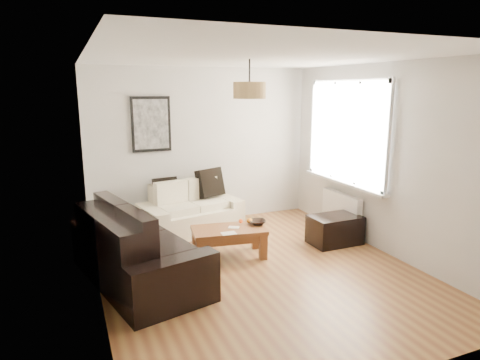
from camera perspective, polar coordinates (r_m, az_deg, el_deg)
name	(u,v)px	position (r m, az deg, el deg)	size (l,w,h in m)	color
floor	(258,270)	(5.45, 2.48, -12.11)	(4.50, 4.50, 0.00)	brown
ceiling	(260,57)	(4.98, 2.77, 16.30)	(3.80, 4.50, 0.00)	white
wall_back	(202,146)	(7.13, -5.13, 4.57)	(3.80, 0.04, 2.60)	silver
wall_front	(393,224)	(3.23, 19.98, -5.59)	(3.80, 0.04, 2.60)	silver
wall_left	(92,183)	(4.59, -19.36, -0.36)	(0.04, 4.50, 2.60)	silver
wall_right	(385,159)	(6.10, 19.00, 2.65)	(0.04, 4.50, 2.60)	silver
window_bay	(347,132)	(6.65, 14.36, 6.29)	(0.14, 1.90, 1.60)	white
radiator	(341,209)	(6.86, 13.55, -3.90)	(0.10, 0.90, 0.52)	white
poster	(151,124)	(6.85, -11.97, 7.41)	(0.62, 0.04, 0.87)	black
pendant_shade	(249,90)	(5.24, 1.29, 12.06)	(0.40, 0.40, 0.20)	tan
loveseat_cream	(191,208)	(6.77, -6.67, -3.81)	(1.54, 0.84, 0.76)	beige
sofa_leather	(138,246)	(5.16, -13.63, -8.66)	(2.02, 0.98, 0.87)	black
coffee_table	(229,242)	(5.79, -1.52, -8.44)	(0.98, 0.53, 0.40)	brown
ottoman	(335,230)	(6.41, 12.73, -6.58)	(0.74, 0.47, 0.42)	black
cushion_left	(166,189)	(6.79, -10.05, -1.26)	(0.38, 0.12, 0.38)	black
cushion_right	(210,183)	(6.97, -4.07, -0.37)	(0.47, 0.15, 0.47)	black
fruit_bowl	(258,222)	(5.90, 2.40, -5.71)	(0.23, 0.23, 0.06)	black
orange_a	(249,221)	(5.91, 1.22, -5.54)	(0.07, 0.07, 0.07)	orange
orange_b	(250,220)	(5.94, 1.36, -5.46)	(0.06, 0.06, 0.06)	orange
orange_c	(241,221)	(5.90, 0.10, -5.59)	(0.06, 0.06, 0.06)	#F35414
papers	(229,233)	(5.53, -1.53, -7.24)	(0.19, 0.13, 0.01)	silver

